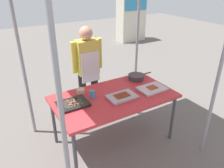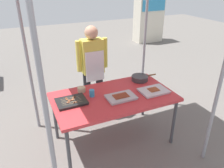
{
  "view_description": "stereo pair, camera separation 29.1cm",
  "coord_description": "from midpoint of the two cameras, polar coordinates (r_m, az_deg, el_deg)",
  "views": [
    {
      "loc": [
        -1.34,
        -2.2,
        2.18
      ],
      "look_at": [
        0.0,
        0.05,
        0.9
      ],
      "focal_mm": 35.52,
      "sensor_mm": 36.0,
      "label": 1
    },
    {
      "loc": [
        -1.08,
        -2.33,
        2.18
      ],
      "look_at": [
        0.0,
        0.05,
        0.9
      ],
      "focal_mm": 35.52,
      "sensor_mm": 36.0,
      "label": 2
    }
  ],
  "objects": [
    {
      "name": "ground_plane",
      "position": [
        3.37,
        -2.1,
        -14.25
      ],
      "size": [
        18.0,
        18.0,
        0.0
      ],
      "primitive_type": "plane",
      "color": "#66605B"
    },
    {
      "name": "tray_pork_links",
      "position": [
        3.11,
        7.67,
        -1.26
      ],
      "size": [
        0.38,
        0.28,
        0.05
      ],
      "color": "silver",
      "rests_on": "stall_table"
    },
    {
      "name": "stall_table",
      "position": [
        2.97,
        -2.32,
        -3.95
      ],
      "size": [
        1.6,
        0.9,
        0.75
      ],
      "color": "#C63338",
      "rests_on": "ground"
    },
    {
      "name": "tray_grilled_sausages",
      "position": [
        2.88,
        -0.33,
        -3.31
      ],
      "size": [
        0.38,
        0.25,
        0.05
      ],
      "color": "#ADADB2",
      "rests_on": "stall_table"
    },
    {
      "name": "condiment_bowl",
      "position": [
        3.04,
        -10.79,
        -1.88
      ],
      "size": [
        0.11,
        0.11,
        0.06
      ],
      "primitive_type": "cylinder",
      "color": "#BFB28C",
      "rests_on": "stall_table"
    },
    {
      "name": "neighbor_stall_right",
      "position": [
        8.32,
        3.91,
        16.56
      ],
      "size": [
        0.98,
        0.54,
        1.6
      ],
      "color": "beige",
      "rests_on": "ground"
    },
    {
      "name": "vendor_woman",
      "position": [
        3.57,
        -8.64,
        4.6
      ],
      "size": [
        0.52,
        0.22,
        1.52
      ],
      "rotation": [
        0.0,
        0.0,
        3.14
      ],
      "color": "black",
      "rests_on": "ground"
    },
    {
      "name": "tray_meat_skewers",
      "position": [
        2.8,
        -13.0,
        -5.07
      ],
      "size": [
        0.37,
        0.29,
        0.04
      ],
      "color": "black",
      "rests_on": "stall_table"
    },
    {
      "name": "cooking_wok",
      "position": [
        3.4,
        3.84,
        1.84
      ],
      "size": [
        0.41,
        0.25,
        0.07
      ],
      "color": "#38383A",
      "rests_on": "stall_table"
    },
    {
      "name": "drink_cup_near_edge",
      "position": [
        2.9,
        -7.94,
        -2.68
      ],
      "size": [
        0.07,
        0.07,
        0.1
      ],
      "primitive_type": "cylinder",
      "color": "#338CBF",
      "rests_on": "stall_table"
    }
  ]
}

